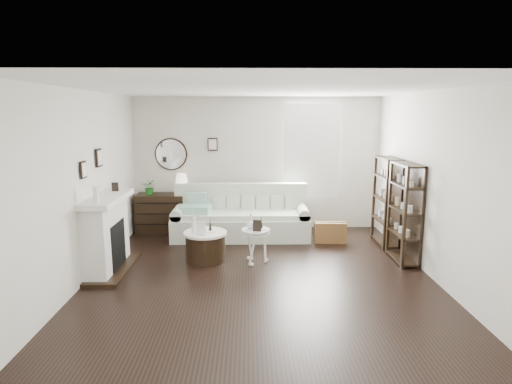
{
  "coord_description": "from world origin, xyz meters",
  "views": [
    {
      "loc": [
        -0.17,
        -5.98,
        2.38
      ],
      "look_at": [
        -0.05,
        0.8,
        1.12
      ],
      "focal_mm": 30.0,
      "sensor_mm": 36.0,
      "label": 1
    }
  ],
  "objects_px": {
    "pedestal_table": "(256,232)",
    "dresser": "(166,213)",
    "sofa": "(241,220)",
    "drum_table": "(206,246)"
  },
  "relations": [
    {
      "from": "pedestal_table",
      "to": "dresser",
      "type": "bearing_deg",
      "value": 133.51
    },
    {
      "from": "sofa",
      "to": "dresser",
      "type": "distance_m",
      "value": 1.57
    },
    {
      "from": "drum_table",
      "to": "dresser",
      "type": "bearing_deg",
      "value": 118.79
    },
    {
      "from": "sofa",
      "to": "pedestal_table",
      "type": "distance_m",
      "value": 1.53
    },
    {
      "from": "drum_table",
      "to": "pedestal_table",
      "type": "xyz_separation_m",
      "value": [
        0.82,
        -0.11,
        0.26
      ]
    },
    {
      "from": "dresser",
      "to": "pedestal_table",
      "type": "xyz_separation_m",
      "value": [
        1.79,
        -1.88,
        0.12
      ]
    },
    {
      "from": "drum_table",
      "to": "pedestal_table",
      "type": "relative_size",
      "value": 1.25
    },
    {
      "from": "sofa",
      "to": "dresser",
      "type": "bearing_deg",
      "value": 165.63
    },
    {
      "from": "dresser",
      "to": "sofa",
      "type": "bearing_deg",
      "value": -14.37
    },
    {
      "from": "dresser",
      "to": "drum_table",
      "type": "distance_m",
      "value": 2.02
    }
  ]
}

